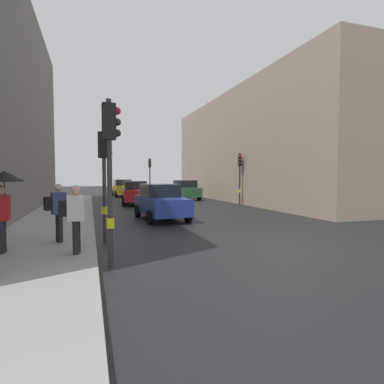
{
  "coord_description": "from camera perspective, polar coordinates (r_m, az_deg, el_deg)",
  "views": [
    {
      "loc": [
        -5.52,
        -8.06,
        2.17
      ],
      "look_at": [
        0.44,
        10.16,
        1.17
      ],
      "focal_mm": 29.33,
      "sensor_mm": 36.0,
      "label": 1
    }
  ],
  "objects": [
    {
      "name": "car_blue_van",
      "position": [
        15.66,
        -5.67,
        -1.78
      ],
      "size": [
        2.24,
        4.31,
        1.76
      ],
      "color": "navy",
      "rests_on": "ground"
    },
    {
      "name": "sidewalk_kerb",
      "position": [
        14.29,
        -23.92,
        -5.7
      ],
      "size": [
        3.24,
        40.0,
        0.16
      ],
      "primitive_type": "cube",
      "color": "gray",
      "rests_on": "ground"
    },
    {
      "name": "car_yellow_taxi",
      "position": [
        34.19,
        -12.47,
        0.74
      ],
      "size": [
        2.19,
        4.29,
        1.76
      ],
      "color": "yellow",
      "rests_on": "ground"
    },
    {
      "name": "pedestrian_with_black_backpack",
      "position": [
        8.64,
        -20.61,
        -3.93
      ],
      "size": [
        0.63,
        0.38,
        1.77
      ],
      "color": "black",
      "rests_on": "sidewalk_kerb"
    },
    {
      "name": "car_green_estate",
      "position": [
        28.49,
        -1.39,
        0.38
      ],
      "size": [
        2.25,
        4.32,
        1.76
      ],
      "color": "#2D6038",
      "rests_on": "ground"
    },
    {
      "name": "traffic_light_mid_street",
      "position": [
        23.5,
        8.68,
        4.13
      ],
      "size": [
        0.33,
        0.45,
        3.85
      ],
      "color": "#2D2D2D",
      "rests_on": "ground"
    },
    {
      "name": "car_red_sedan",
      "position": [
        24.26,
        -10.25,
        -0.13
      ],
      "size": [
        2.28,
        4.33,
        1.76
      ],
      "color": "red",
      "rests_on": "ground"
    },
    {
      "name": "building_facade_right",
      "position": [
        29.91,
        16.48,
        7.46
      ],
      "size": [
        12.0,
        25.79,
        9.14
      ],
      "primitive_type": "cube",
      "color": "gray",
      "rests_on": "ground"
    },
    {
      "name": "traffic_light_near_right",
      "position": [
        10.51,
        -15.58,
        4.87
      ],
      "size": [
        0.45,
        0.35,
        3.68
      ],
      "color": "#2D2D2D",
      "rests_on": "ground"
    },
    {
      "name": "pedestrian_with_grey_backpack",
      "position": [
        10.33,
        -23.3,
        -2.88
      ],
      "size": [
        0.65,
        0.45,
        1.77
      ],
      "color": "black",
      "rests_on": "sidewalk_kerb"
    },
    {
      "name": "traffic_light_far_median",
      "position": [
        32.58,
        -7.67,
        3.95
      ],
      "size": [
        0.24,
        0.43,
        3.97
      ],
      "color": "#2D2D2D",
      "rests_on": "ground"
    },
    {
      "name": "ground_plane",
      "position": [
        10.01,
        16.12,
        -9.68
      ],
      "size": [
        120.0,
        120.0,
        0.0
      ],
      "primitive_type": "plane",
      "color": "black"
    },
    {
      "name": "pedestrian_with_umbrella",
      "position": [
        9.47,
        -31.1,
        0.54
      ],
      "size": [
        1.0,
        1.0,
        2.14
      ],
      "color": "black",
      "rests_on": "sidewalk_kerb"
    },
    {
      "name": "traffic_light_near_left",
      "position": [
        7.67,
        -14.63,
        7.03
      ],
      "size": [
        0.44,
        0.26,
        3.96
      ],
      "color": "#2D2D2D",
      "rests_on": "ground"
    }
  ]
}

